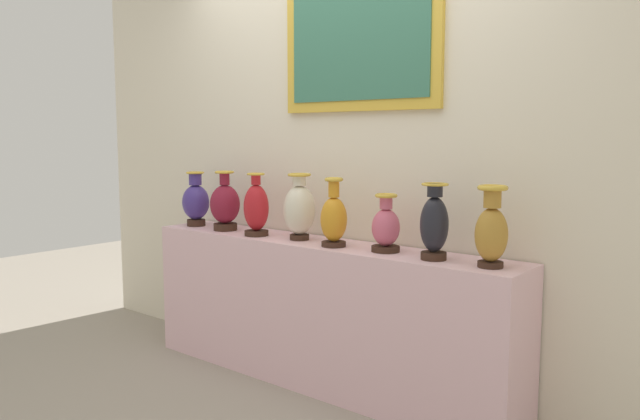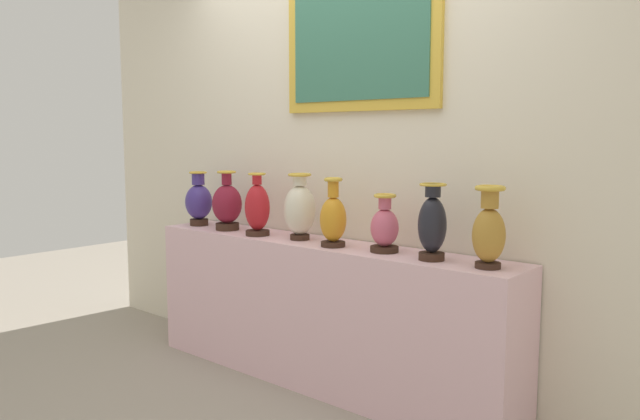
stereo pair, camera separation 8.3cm
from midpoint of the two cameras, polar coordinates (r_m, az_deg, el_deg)
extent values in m
plane|color=gray|center=(3.78, 0.65, -15.41)|extent=(10.57, 10.57, 0.00)
cube|color=beige|center=(3.64, 0.66, -9.37)|extent=(2.40, 0.38, 0.83)
cube|color=beige|center=(3.70, 3.17, 5.14)|extent=(4.57, 0.10, 2.64)
cube|color=gold|center=(3.60, 4.26, 14.91)|extent=(1.04, 0.03, 0.75)
cube|color=#377259|center=(3.59, 4.08, 14.95)|extent=(0.92, 0.01, 0.63)
cylinder|color=#382319|center=(4.28, -10.36, -1.09)|extent=(0.12, 0.12, 0.04)
ellipsoid|color=#3F2D7F|center=(4.26, -10.40, 0.72)|extent=(0.18, 0.18, 0.23)
cylinder|color=#3F2D7F|center=(4.25, -10.45, 2.81)|extent=(0.08, 0.08, 0.08)
torus|color=gold|center=(4.25, -10.46, 3.36)|extent=(0.12, 0.12, 0.01)
cylinder|color=#382319|center=(4.04, -7.82, -1.49)|extent=(0.15, 0.15, 0.04)
ellipsoid|color=maroon|center=(4.03, -7.85, 0.54)|extent=(0.19, 0.19, 0.24)
cylinder|color=maroon|center=(4.01, -7.89, 2.85)|extent=(0.06, 0.06, 0.08)
torus|color=gold|center=(4.01, -7.90, 3.43)|extent=(0.12, 0.12, 0.01)
cylinder|color=#382319|center=(3.80, -5.06, -2.08)|extent=(0.14, 0.14, 0.03)
ellipsoid|color=red|center=(3.78, -5.08, 0.23)|extent=(0.15, 0.15, 0.28)
cylinder|color=red|center=(3.77, -5.11, 2.80)|extent=(0.06, 0.06, 0.06)
torus|color=gold|center=(3.76, -5.12, 3.27)|extent=(0.11, 0.11, 0.01)
cylinder|color=#382319|center=(3.63, -1.19, -2.47)|extent=(0.11, 0.11, 0.03)
ellipsoid|color=beige|center=(3.61, -1.19, -0.01)|extent=(0.19, 0.19, 0.28)
cylinder|color=beige|center=(3.59, -1.20, 2.72)|extent=(0.08, 0.08, 0.06)
torus|color=gold|center=(3.59, -1.20, 3.22)|extent=(0.13, 0.13, 0.02)
cylinder|color=#382319|center=(3.41, 1.89, -3.10)|extent=(0.13, 0.13, 0.03)
ellipsoid|color=orange|center=(3.39, 1.90, -0.87)|extent=(0.14, 0.14, 0.24)
cylinder|color=orange|center=(3.37, 1.91, 1.97)|extent=(0.06, 0.06, 0.10)
torus|color=gold|center=(3.37, 1.91, 2.78)|extent=(0.10, 0.10, 0.02)
cylinder|color=#382319|center=(3.27, 6.58, -3.54)|extent=(0.15, 0.15, 0.03)
ellipsoid|color=#CC5972|center=(3.25, 6.60, -1.61)|extent=(0.15, 0.15, 0.19)
cylinder|color=#CC5972|center=(3.24, 6.63, 0.69)|extent=(0.07, 0.07, 0.07)
torus|color=gold|center=(3.23, 6.64, 1.29)|extent=(0.12, 0.12, 0.02)
cylinder|color=#382319|center=(3.09, 10.84, -4.15)|extent=(0.12, 0.12, 0.04)
ellipsoid|color=black|center=(3.07, 10.90, -1.34)|extent=(0.14, 0.14, 0.27)
cylinder|color=black|center=(3.05, 10.97, 1.72)|extent=(0.07, 0.07, 0.06)
torus|color=gold|center=(3.05, 10.98, 2.28)|extent=(0.13, 0.13, 0.01)
cylinder|color=#382319|center=(2.97, 15.75, -4.84)|extent=(0.12, 0.12, 0.03)
ellipsoid|color=#B27F2D|center=(2.94, 15.83, -2.23)|extent=(0.15, 0.15, 0.25)
cylinder|color=#B27F2D|center=(2.92, 15.94, 1.04)|extent=(0.08, 0.08, 0.09)
torus|color=gold|center=(2.92, 15.97, 1.92)|extent=(0.14, 0.14, 0.02)
camera|label=1|loc=(0.04, -89.33, 0.08)|focal=35.29mm
camera|label=2|loc=(0.04, 90.67, -0.08)|focal=35.29mm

